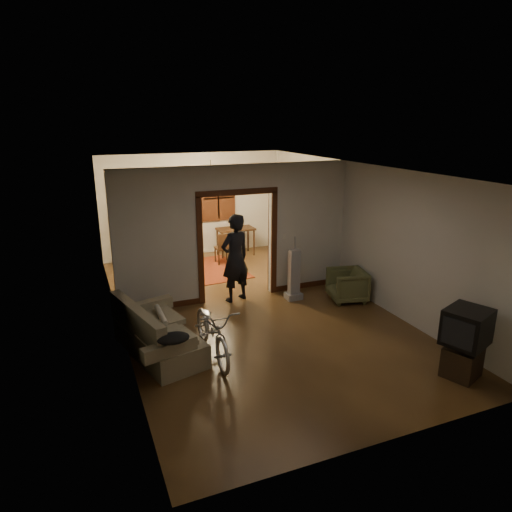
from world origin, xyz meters
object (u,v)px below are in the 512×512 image
sofa (159,329)px  locker (153,230)px  armchair (347,285)px  bicycle (212,330)px  desk (236,242)px  person (235,258)px

sofa → locker: size_ratio=1.09×
armchair → locker: size_ratio=0.43×
bicycle → armchair: bicycle is taller
armchair → sofa: bearing=-66.5°
desk → locker: bearing=170.1°
bicycle → desk: bearing=66.9°
sofa → desk: (3.04, 4.80, -0.05)m
person → desk: 3.37m
sofa → armchair: size_ratio=2.52×
sofa → armchair: bearing=-3.8°
armchair → desk: desk is taller
locker → bicycle: bearing=-98.7°
sofa → armchair: 4.14m
sofa → person: 2.59m
person → locker: size_ratio=1.09×
armchair → person: bearing=-100.0°
locker → desk: bearing=-15.2°
sofa → person: bearing=26.7°
armchair → person: 2.40m
person → desk: bearing=-127.9°
sofa → bicycle: 0.88m
sofa → desk: 5.68m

